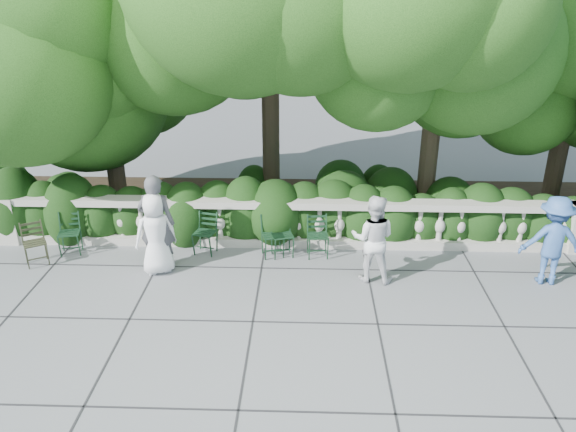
{
  "coord_description": "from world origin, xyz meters",
  "views": [
    {
      "loc": [
        0.33,
        -8.58,
        5.11
      ],
      "look_at": [
        0.0,
        1.0,
        1.0
      ],
      "focal_mm": 35.0,
      "sensor_mm": 36.0,
      "label": 1
    }
  ],
  "objects_px": {
    "chair_d": "(284,259)",
    "person_older_blue": "(552,241)",
    "chair_a": "(71,257)",
    "chair_c": "(318,260)",
    "person_businessman": "(156,234)",
    "person_casual_man": "(373,239)",
    "chair_e": "(275,259)",
    "person_woman_grey": "(157,223)",
    "chair_b": "(203,256)",
    "chair_weathered": "(40,267)"
  },
  "relations": [
    {
      "from": "chair_b",
      "to": "chair_d",
      "type": "bearing_deg",
      "value": 11.04
    },
    {
      "from": "chair_e",
      "to": "person_woman_grey",
      "type": "height_order",
      "value": "person_woman_grey"
    },
    {
      "from": "person_businessman",
      "to": "chair_a",
      "type": "bearing_deg",
      "value": -40.76
    },
    {
      "from": "chair_weathered",
      "to": "person_casual_man",
      "type": "distance_m",
      "value": 6.32
    },
    {
      "from": "person_older_blue",
      "to": "chair_c",
      "type": "bearing_deg",
      "value": -4.51
    },
    {
      "from": "chair_c",
      "to": "chair_e",
      "type": "relative_size",
      "value": 1.0
    },
    {
      "from": "chair_weathered",
      "to": "person_businessman",
      "type": "xyz_separation_m",
      "value": [
        2.33,
        -0.09,
        0.78
      ]
    },
    {
      "from": "chair_a",
      "to": "chair_c",
      "type": "distance_m",
      "value": 4.88
    },
    {
      "from": "chair_c",
      "to": "chair_e",
      "type": "height_order",
      "value": "same"
    },
    {
      "from": "person_woman_grey",
      "to": "person_casual_man",
      "type": "xyz_separation_m",
      "value": [
        3.93,
        -0.27,
        -0.12
      ]
    },
    {
      "from": "chair_b",
      "to": "person_casual_man",
      "type": "relative_size",
      "value": 0.52
    },
    {
      "from": "person_casual_man",
      "to": "chair_a",
      "type": "bearing_deg",
      "value": 3.63
    },
    {
      "from": "chair_weathered",
      "to": "person_businessman",
      "type": "relative_size",
      "value": 0.54
    },
    {
      "from": "person_casual_man",
      "to": "chair_d",
      "type": "bearing_deg",
      "value": -13.91
    },
    {
      "from": "chair_d",
      "to": "chair_weathered",
      "type": "distance_m",
      "value": 4.67
    },
    {
      "from": "chair_weathered",
      "to": "person_woman_grey",
      "type": "distance_m",
      "value": 2.51
    },
    {
      "from": "chair_b",
      "to": "person_older_blue",
      "type": "distance_m",
      "value": 6.47
    },
    {
      "from": "chair_a",
      "to": "chair_c",
      "type": "bearing_deg",
      "value": -12.13
    },
    {
      "from": "chair_e",
      "to": "chair_c",
      "type": "bearing_deg",
      "value": -15.25
    },
    {
      "from": "chair_d",
      "to": "person_woman_grey",
      "type": "distance_m",
      "value": 2.54
    },
    {
      "from": "person_businessman",
      "to": "person_woman_grey",
      "type": "height_order",
      "value": "person_woman_grey"
    },
    {
      "from": "chair_e",
      "to": "person_older_blue",
      "type": "bearing_deg",
      "value": -23.59
    },
    {
      "from": "chair_d",
      "to": "person_older_blue",
      "type": "bearing_deg",
      "value": -23.41
    },
    {
      "from": "person_casual_man",
      "to": "chair_b",
      "type": "bearing_deg",
      "value": -3.51
    },
    {
      "from": "chair_e",
      "to": "chair_a",
      "type": "bearing_deg",
      "value": 165.15
    },
    {
      "from": "chair_a",
      "to": "person_older_blue",
      "type": "xyz_separation_m",
      "value": [
        8.98,
        -0.67,
        0.82
      ]
    },
    {
      "from": "person_businessman",
      "to": "person_woman_grey",
      "type": "xyz_separation_m",
      "value": [
        -0.0,
        0.13,
        0.15
      ]
    },
    {
      "from": "chair_d",
      "to": "person_casual_man",
      "type": "height_order",
      "value": "person_casual_man"
    },
    {
      "from": "chair_a",
      "to": "chair_d",
      "type": "distance_m",
      "value": 4.21
    },
    {
      "from": "chair_a",
      "to": "chair_weathered",
      "type": "xyz_separation_m",
      "value": [
        -0.43,
        -0.45,
        0.0
      ]
    },
    {
      "from": "chair_b",
      "to": "chair_d",
      "type": "height_order",
      "value": "same"
    },
    {
      "from": "person_woman_grey",
      "to": "chair_d",
      "type": "bearing_deg",
      "value": -163.39
    },
    {
      "from": "person_older_blue",
      "to": "chair_e",
      "type": "bearing_deg",
      "value": -2.8
    },
    {
      "from": "chair_d",
      "to": "person_older_blue",
      "type": "distance_m",
      "value": 4.89
    },
    {
      "from": "person_casual_man",
      "to": "person_older_blue",
      "type": "xyz_separation_m",
      "value": [
        3.15,
        0.01,
        0.01
      ]
    },
    {
      "from": "chair_e",
      "to": "person_casual_man",
      "type": "bearing_deg",
      "value": -37.26
    },
    {
      "from": "person_older_blue",
      "to": "person_casual_man",
      "type": "bearing_deg",
      "value": 5.59
    },
    {
      "from": "chair_b",
      "to": "person_businessman",
      "type": "distance_m",
      "value": 1.24
    },
    {
      "from": "chair_a",
      "to": "person_woman_grey",
      "type": "xyz_separation_m",
      "value": [
        1.9,
        -0.41,
        0.93
      ]
    },
    {
      "from": "chair_weathered",
      "to": "person_casual_man",
      "type": "xyz_separation_m",
      "value": [
        6.26,
        -0.24,
        0.81
      ]
    },
    {
      "from": "person_woman_grey",
      "to": "person_older_blue",
      "type": "relative_size",
      "value": 1.13
    },
    {
      "from": "person_businessman",
      "to": "chair_weathered",
      "type": "bearing_deg",
      "value": -27.13
    },
    {
      "from": "chair_c",
      "to": "person_businessman",
      "type": "relative_size",
      "value": 0.54
    },
    {
      "from": "person_casual_man",
      "to": "person_older_blue",
      "type": "bearing_deg",
      "value": -169.47
    },
    {
      "from": "chair_d",
      "to": "person_businessman",
      "type": "height_order",
      "value": "person_businessman"
    },
    {
      "from": "person_businessman",
      "to": "person_casual_man",
      "type": "height_order",
      "value": "person_casual_man"
    },
    {
      "from": "person_businessman",
      "to": "person_casual_man",
      "type": "bearing_deg",
      "value": 152.95
    },
    {
      "from": "chair_b",
      "to": "person_woman_grey",
      "type": "bearing_deg",
      "value": -130.43
    },
    {
      "from": "chair_b",
      "to": "chair_d",
      "type": "relative_size",
      "value": 1.0
    },
    {
      "from": "chair_e",
      "to": "chair_weathered",
      "type": "bearing_deg",
      "value": 170.83
    }
  ]
}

